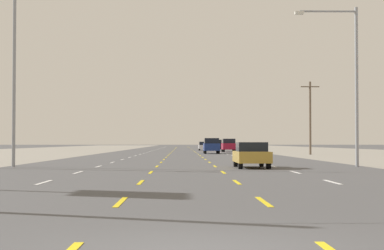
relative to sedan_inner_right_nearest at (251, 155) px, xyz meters
The scene contains 10 objects.
ground_plane 38.80m from the sedan_inner_right_nearest, 95.50° to the left, with size 572.00×572.00×0.00m, color #4C4C4F.
lane_markings 77.20m from the sedan_inner_right_nearest, 92.76° to the left, with size 10.64×227.60×0.01m.
sedan_inner_right_nearest is the anchor object (origin of this frame).
suv_inner_right_near 44.89m from the sedan_inner_right_nearest, 90.20° to the left, with size 1.98×4.90×1.98m.
suv_far_right_mid 58.77m from the sedan_inner_right_nearest, 86.98° to the left, with size 1.98×4.90×1.98m.
hatchback_inner_right_midfar 75.72m from the sedan_inner_right_nearest, 90.06° to the left, with size 1.72×3.90×1.54m.
suv_far_right_far 94.50m from the sedan_inner_right_nearest, 87.99° to the left, with size 1.98×4.90×1.98m.
streetlight_left_row_0 14.52m from the sedan_inner_right_nearest, behind, with size 5.04×0.26×10.84m.
streetlight_right_row_0 7.81m from the sedan_inner_right_nearest, 12.34° to the left, with size 3.77×0.26×9.52m.
utility_pole_right_row_1 39.75m from the sedan_inner_right_nearest, 73.60° to the left, with size 2.20×0.26×8.61m.
Camera 1 is at (-0.26, -8.39, 1.46)m, focal length 58.85 mm.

